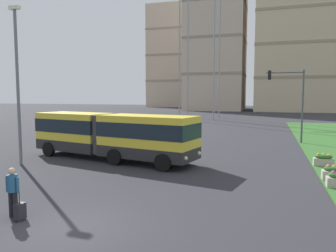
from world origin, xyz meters
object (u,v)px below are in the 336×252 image
object	(u,v)px
apartment_tower_westcentre	(216,25)
flower_planter_3	(334,173)
streetlight_left	(18,79)
apartment_tower_west	(173,58)
car_black_sedan	(139,131)
pedestrian_crossing	(13,189)
traffic_light_far_right	(291,94)
apartment_tower_centre	(298,15)
rolling_suitcase	(20,211)
articulated_bus	(111,135)
flower_planter_4	(323,160)

from	to	relation	value
apartment_tower_westcentre	flower_planter_3	bearing A→B (deg)	-76.72
streetlight_left	apartment_tower_west	distance (m)	108.34
car_black_sedan	flower_planter_3	distance (m)	19.06
streetlight_left	apartment_tower_west	world-z (taller)	apartment_tower_west
apartment_tower_westcentre	streetlight_left	bearing A→B (deg)	-89.45
pedestrian_crossing	traffic_light_far_right	size ratio (longest dim) A/B	0.27
traffic_light_far_right	apartment_tower_west	distance (m)	99.40
flower_planter_3	apartment_tower_west	distance (m)	112.52
apartment_tower_centre	rolling_suitcase	bearing A→B (deg)	-99.56
rolling_suitcase	apartment_tower_westcentre	xyz separation A→B (m)	(-7.25, 86.43, 24.04)
apartment_tower_centre	flower_planter_3	bearing A→B (deg)	-92.47
articulated_bus	car_black_sedan	distance (m)	10.21
articulated_bus	apartment_tower_west	xyz separation A→B (m)	(-26.10, 102.30, 16.80)
traffic_light_far_right	apartment_tower_centre	xyz separation A→B (m)	(4.67, 63.65, 20.92)
articulated_bus	pedestrian_crossing	bearing A→B (deg)	-81.96
pedestrian_crossing	flower_planter_4	distance (m)	16.61
rolling_suitcase	apartment_tower_westcentre	bearing A→B (deg)	94.80
car_black_sedan	apartment_tower_west	distance (m)	97.05
traffic_light_far_right	flower_planter_3	bearing A→B (deg)	-84.06
articulated_bus	apartment_tower_westcentre	bearing A→B (deg)	94.03
streetlight_left	apartment_tower_westcentre	xyz separation A→B (m)	(-0.77, 79.07, 19.18)
flower_planter_4	apartment_tower_centre	distance (m)	77.51
apartment_tower_west	rolling_suitcase	bearing A→B (deg)	-76.05
pedestrian_crossing	apartment_tower_centre	world-z (taller)	apartment_tower_centre
articulated_bus	flower_planter_3	world-z (taller)	articulated_bus
traffic_light_far_right	apartment_tower_centre	distance (m)	67.17
car_black_sedan	rolling_suitcase	distance (m)	20.74
flower_planter_3	streetlight_left	bearing A→B (deg)	-175.51
flower_planter_4	apartment_tower_west	world-z (taller)	apartment_tower_west
rolling_suitcase	streetlight_left	xyz separation A→B (m)	(-6.49, 7.36, 4.86)
flower_planter_3	traffic_light_far_right	world-z (taller)	traffic_light_far_right
pedestrian_crossing	flower_planter_4	world-z (taller)	pedestrian_crossing
articulated_bus	traffic_light_far_right	xyz separation A→B (m)	(11.62, 11.43, 2.68)
articulated_bus	pedestrian_crossing	world-z (taller)	articulated_bus
traffic_light_far_right	apartment_tower_centre	size ratio (longest dim) A/B	0.13
flower_planter_3	apartment_tower_westcentre	distance (m)	83.33
streetlight_left	traffic_light_far_right	bearing A→B (deg)	41.75
articulated_bus	flower_planter_3	distance (m)	13.14
pedestrian_crossing	articulated_bus	bearing A→B (deg)	98.04
car_black_sedan	articulated_bus	bearing A→B (deg)	-77.87
apartment_tower_west	apartment_tower_centre	xyz separation A→B (m)	(42.39, -27.22, 6.80)
flower_planter_4	traffic_light_far_right	world-z (taller)	traffic_light_far_right
car_black_sedan	apartment_tower_west	size ratio (longest dim) A/B	0.12
flower_planter_4	flower_planter_3	bearing A→B (deg)	-90.00
apartment_tower_westcentre	apartment_tower_centre	xyz separation A→B (m)	(21.65, -0.95, 0.89)
flower_planter_4	traffic_light_far_right	xyz separation A→B (m)	(-1.36, 9.70, 3.91)
rolling_suitcase	flower_planter_3	bearing A→B (deg)	38.24
car_black_sedan	pedestrian_crossing	world-z (taller)	pedestrian_crossing
flower_planter_3	apartment_tower_west	world-z (taller)	apartment_tower_west
rolling_suitcase	apartment_tower_west	bearing A→B (deg)	103.95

